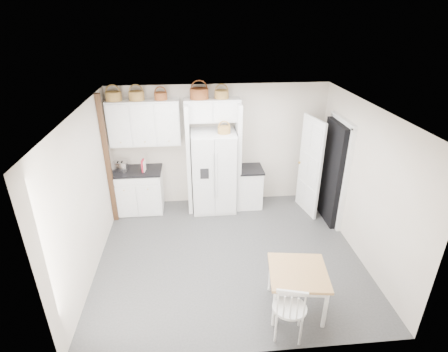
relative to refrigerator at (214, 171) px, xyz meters
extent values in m
plane|color=#373738|center=(0.15, -1.64, -0.87)|extent=(4.50, 4.50, 0.00)
plane|color=white|center=(0.15, -1.64, 1.73)|extent=(4.50, 4.50, 0.00)
plane|color=beige|center=(0.15, 0.36, 0.43)|extent=(4.50, 0.00, 4.50)
plane|color=beige|center=(-2.10, -1.64, 0.43)|extent=(0.00, 4.00, 4.00)
plane|color=beige|center=(2.40, -1.64, 0.43)|extent=(0.00, 4.00, 4.00)
cube|color=silver|center=(0.00, 0.00, 0.00)|extent=(0.89, 0.72, 1.73)
cube|color=white|center=(-1.59, 0.06, -0.41)|extent=(0.98, 0.62, 0.90)
cube|color=white|center=(0.79, 0.06, -0.45)|extent=(0.48, 0.57, 0.84)
cube|color=#9D5C36|center=(0.97, -2.95, -0.54)|extent=(0.89, 0.89, 0.66)
cube|color=white|center=(0.74, -3.39, -0.41)|extent=(0.54, 0.51, 0.91)
cube|color=black|center=(-1.59, 0.06, 0.06)|extent=(1.02, 0.66, 0.04)
cube|color=black|center=(0.79, 0.06, -0.01)|extent=(0.52, 0.61, 0.04)
cube|color=silver|center=(-1.90, 0.03, 0.18)|extent=(0.31, 0.21, 0.20)
cube|color=#A8162A|center=(-1.43, -0.02, 0.20)|extent=(0.05, 0.17, 0.25)
cube|color=silver|center=(-1.41, -0.02, 0.19)|extent=(0.06, 0.15, 0.22)
cylinder|color=brown|center=(-1.88, 0.19, 1.57)|extent=(0.30, 0.30, 0.17)
cylinder|color=brown|center=(-1.45, 0.19, 1.57)|extent=(0.29, 0.29, 0.17)
cylinder|color=maroon|center=(-0.99, 0.19, 1.56)|extent=(0.25, 0.25, 0.14)
cylinder|color=maroon|center=(-0.25, 0.19, 1.59)|extent=(0.36, 0.36, 0.20)
cylinder|color=brown|center=(0.19, 0.19, 1.56)|extent=(0.28, 0.28, 0.16)
cylinder|color=brown|center=(0.21, -0.10, 0.93)|extent=(0.25, 0.25, 0.13)
cube|color=white|center=(-1.35, 0.19, 1.03)|extent=(1.40, 0.34, 0.90)
cube|color=white|center=(0.00, 0.19, 1.26)|extent=(1.12, 0.34, 0.45)
cube|color=white|center=(-0.51, 0.06, 0.28)|extent=(0.08, 0.60, 2.30)
cube|color=white|center=(0.51, 0.06, 0.28)|extent=(0.08, 0.60, 2.30)
cube|color=black|center=(-2.05, -0.29, 0.43)|extent=(0.09, 0.09, 2.60)
cube|color=black|center=(2.31, -0.64, 0.16)|extent=(0.18, 0.85, 2.05)
cube|color=white|center=(1.95, -0.30, 0.16)|extent=(0.21, 0.79, 2.05)
camera|label=1|loc=(-0.41, -6.61, 3.06)|focal=28.00mm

